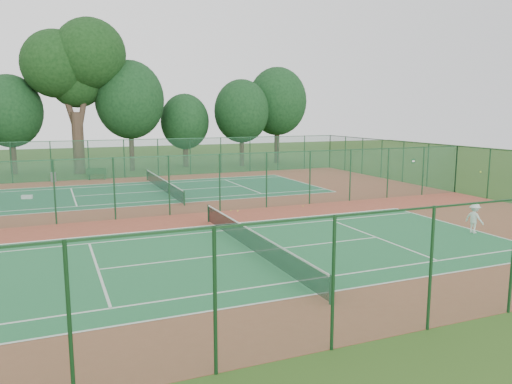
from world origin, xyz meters
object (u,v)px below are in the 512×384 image
player_near (474,218)px  trash_bin (53,177)px  big_tree (75,64)px  kit_bag (27,197)px  bench (97,174)px

player_near → trash_bin: (-18.98, 27.60, -0.35)m
player_near → trash_bin: bearing=24.9°
trash_bin → big_tree: bearing=65.9°
big_tree → player_near: bearing=-63.8°
player_near → trash_bin: 33.50m
kit_bag → big_tree: bearing=86.0°
trash_bin → big_tree: big_tree is taller
bench → big_tree: size_ratio=0.12×
trash_bin → big_tree: (2.58, 5.77, 10.03)m
trash_bin → big_tree: 11.85m
bench → trash_bin: bearing=-169.8°
bench → big_tree: (-0.97, 5.74, 9.89)m
trash_bin → kit_bag: (-1.82, -8.30, -0.27)m
player_near → trash_bin: player_near is taller
player_near → big_tree: big_tree is taller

